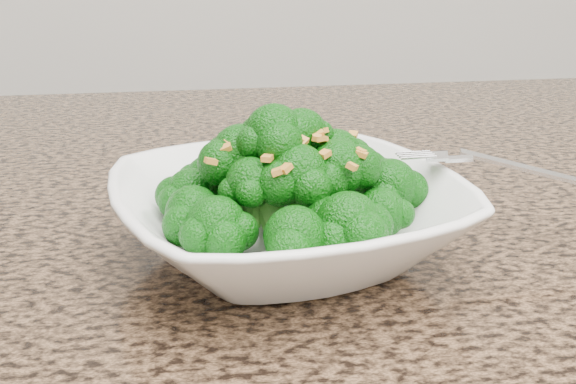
{
  "coord_description": "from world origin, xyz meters",
  "views": [
    {
      "loc": [
        -0.21,
        -0.28,
        1.12
      ],
      "look_at": [
        -0.13,
        0.19,
        0.95
      ],
      "focal_mm": 45.0,
      "sensor_mm": 36.0,
      "label": 1
    }
  ],
  "objects": [
    {
      "name": "broccoli_pile",
      "position": [
        -0.13,
        0.19,
        1.0
      ],
      "size": [
        0.22,
        0.22,
        0.08
      ],
      "primitive_type": null,
      "color": "#0B5C0A",
      "rests_on": "bowl"
    },
    {
      "name": "fork",
      "position": [
        0.0,
        0.2,
        0.97
      ],
      "size": [
        0.16,
        0.08,
        0.01
      ],
      "primitive_type": null,
      "rotation": [
        0.0,
        0.0,
        -0.33
      ],
      "color": "silver",
      "rests_on": "bowl"
    },
    {
      "name": "garlic_topping",
      "position": [
        -0.13,
        0.19,
        1.04
      ],
      "size": [
        0.13,
        0.13,
        0.01
      ],
      "primitive_type": null,
      "color": "gold",
      "rests_on": "broccoli_pile"
    },
    {
      "name": "bowl",
      "position": [
        -0.13,
        0.19,
        0.93
      ],
      "size": [
        0.29,
        0.29,
        0.06
      ],
      "primitive_type": "imported",
      "rotation": [
        0.0,
        0.0,
        0.22
      ],
      "color": "white",
      "rests_on": "granite_counter"
    },
    {
      "name": "granite_counter",
      "position": [
        0.0,
        0.3,
        0.89
      ],
      "size": [
        1.64,
        1.04,
        0.03
      ],
      "primitive_type": "cube",
      "color": "brown",
      "rests_on": "cabinet"
    }
  ]
}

